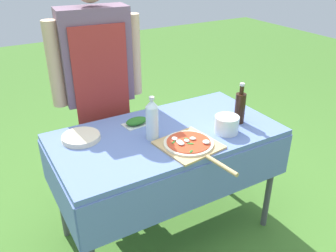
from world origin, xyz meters
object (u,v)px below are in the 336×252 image
object	(u,v)px
person_cook	(98,79)
oil_bottle	(240,107)
mixing_tub	(227,124)
plate_stack	(81,137)
water_bottle	(152,119)
pizza_on_peel	(190,145)
herb_container	(137,122)
prep_table	(167,144)

from	to	relation	value
person_cook	oil_bottle	size ratio (longest dim) A/B	6.28
oil_bottle	person_cook	bearing A→B (deg)	134.62
mixing_tub	plate_stack	world-z (taller)	mixing_tub
person_cook	water_bottle	bearing A→B (deg)	105.43
person_cook	plate_stack	bearing A→B (deg)	61.87
pizza_on_peel	herb_container	bearing A→B (deg)	101.78
herb_container	prep_table	bearing A→B (deg)	-58.35
plate_stack	water_bottle	bearing A→B (deg)	-27.84
pizza_on_peel	plate_stack	bearing A→B (deg)	134.92
oil_bottle	water_bottle	distance (m)	0.60
water_bottle	mixing_tub	distance (m)	0.47
prep_table	mixing_tub	bearing A→B (deg)	-30.19
pizza_on_peel	plate_stack	world-z (taller)	pizza_on_peel
water_bottle	herb_container	world-z (taller)	water_bottle
person_cook	oil_bottle	bearing A→B (deg)	140.39
oil_bottle	plate_stack	size ratio (longest dim) A/B	1.17
herb_container	pizza_on_peel	bearing A→B (deg)	-70.80
plate_stack	pizza_on_peel	bearing A→B (deg)	-37.66
mixing_tub	plate_stack	size ratio (longest dim) A/B	0.65
person_cook	plate_stack	xyz separation A→B (m)	(-0.27, -0.41, -0.19)
plate_stack	person_cook	bearing A→B (deg)	56.10
pizza_on_peel	water_bottle	xyz separation A→B (m)	(-0.14, 0.20, 0.11)
prep_table	plate_stack	world-z (taller)	plate_stack
plate_stack	mixing_tub	bearing A→B (deg)	-24.09
oil_bottle	herb_container	size ratio (longest dim) A/B	1.47
pizza_on_peel	herb_container	xyz separation A→B (m)	(-0.14, 0.41, 0.01)
pizza_on_peel	plate_stack	xyz separation A→B (m)	(-0.51, 0.40, 0.00)
pizza_on_peel	herb_container	distance (m)	0.43
mixing_tub	herb_container	bearing A→B (deg)	139.35
oil_bottle	plate_stack	world-z (taller)	oil_bottle
herb_container	plate_stack	bearing A→B (deg)	-178.08
person_cook	herb_container	size ratio (longest dim) A/B	9.25
pizza_on_peel	oil_bottle	size ratio (longest dim) A/B	2.04
pizza_on_peel	oil_bottle	bearing A→B (deg)	5.63
mixing_tub	plate_stack	distance (m)	0.88
plate_stack	oil_bottle	bearing A→B (deg)	-16.91
pizza_on_peel	water_bottle	distance (m)	0.27
plate_stack	herb_container	bearing A→B (deg)	1.92
oil_bottle	water_bottle	bearing A→B (deg)	170.88
water_bottle	herb_container	size ratio (longest dim) A/B	1.47
person_cook	herb_container	bearing A→B (deg)	109.82
person_cook	water_bottle	distance (m)	0.62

